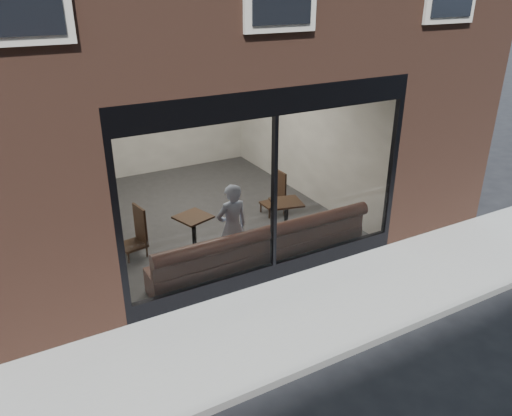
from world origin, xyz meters
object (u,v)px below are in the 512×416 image
cafe_table_left (193,217)px  cafe_chair_left (133,245)px  cafe_chair_right (272,204)px  banquette (261,257)px  cafe_table_right (286,202)px  person (232,227)px

cafe_table_left → cafe_chair_left: bearing=157.2°
cafe_chair_left → cafe_chair_right: size_ratio=1.02×
banquette → cafe_chair_right: banquette is taller
cafe_table_left → cafe_chair_left: cafe_table_left is taller
cafe_table_right → person: bearing=-159.8°
banquette → cafe_chair_left: size_ratio=9.13×
cafe_table_left → cafe_chair_left: (-1.02, 0.43, -0.50)m
banquette → cafe_table_right: (1.00, 0.79, 0.52)m
cafe_table_left → cafe_table_right: same height
person → cafe_chair_left: bearing=-42.3°
banquette → person: 0.74m
cafe_table_right → cafe_chair_right: 1.18m
cafe_chair_left → cafe_chair_right: bearing=176.6°
cafe_table_left → cafe_chair_right: cafe_table_left is taller
banquette → cafe_table_right: bearing=38.2°
person → cafe_chair_left: 1.94m
person → cafe_table_left: person is taller
cafe_table_right → cafe_chair_right: bearing=73.3°
cafe_table_left → cafe_table_right: (1.81, -0.26, 0.00)m
person → cafe_chair_right: size_ratio=3.66×
banquette → cafe_table_left: size_ratio=7.20×
cafe_table_left → cafe_chair_left: 1.22m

